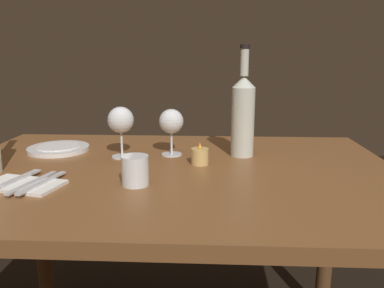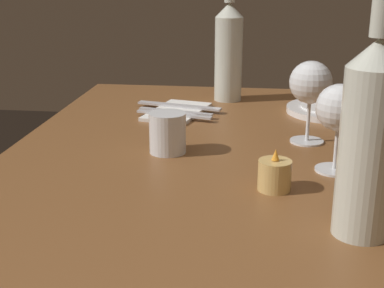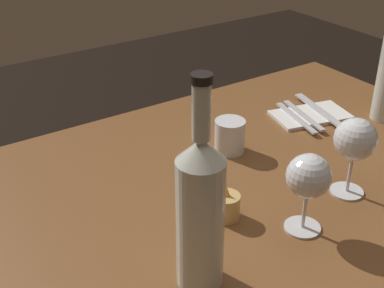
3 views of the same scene
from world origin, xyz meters
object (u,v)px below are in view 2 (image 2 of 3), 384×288
at_px(wine_bottle_second, 229,49).
at_px(folded_napkin, 177,112).
at_px(wine_bottle, 370,135).
at_px(fork_inner, 176,112).
at_px(dinner_plate, 330,110).
at_px(votive_candle, 275,176).
at_px(fork_outer, 174,114).
at_px(water_tumbler, 168,135).
at_px(wine_glass_left, 339,110).
at_px(table_knife, 179,106).
at_px(wine_glass_right, 311,84).

relative_size(wine_bottle_second, folded_napkin, 1.65).
height_order(wine_bottle, folded_napkin, wine_bottle).
bearing_deg(wine_bottle, wine_bottle_second, 16.86).
distance_m(wine_bottle_second, folded_napkin, 0.23).
distance_m(folded_napkin, fork_inner, 0.03).
bearing_deg(dinner_plate, votive_candle, 163.93).
xyz_separation_m(votive_candle, fork_outer, (0.38, 0.22, -0.01)).
height_order(water_tumbler, votive_candle, water_tumbler).
bearing_deg(wine_bottle_second, fork_inner, 147.87).
distance_m(wine_glass_left, water_tumbler, 0.31).
relative_size(wine_glass_left, votive_candle, 2.24).
relative_size(wine_glass_left, folded_napkin, 0.71).
distance_m(water_tumbler, table_knife, 0.31).
relative_size(dinner_plate, fork_inner, 1.14).
relative_size(wine_bottle_second, fork_outer, 1.95).
height_order(folded_napkin, table_knife, table_knife).
height_order(votive_candle, dinner_plate, votive_candle).
relative_size(wine_bottle_second, water_tumbler, 4.61).
height_order(wine_bottle, fork_outer, wine_bottle).
bearing_deg(votive_candle, wine_glass_right, -15.39).
height_order(dinner_plate, fork_inner, dinner_plate).
height_order(wine_bottle_second, votive_candle, wine_bottle_second).
xyz_separation_m(wine_glass_left, fork_outer, (0.29, 0.32, -0.10)).
height_order(wine_glass_right, fork_outer, wine_glass_right).
height_order(folded_napkin, fork_outer, fork_outer).
height_order(votive_candle, fork_outer, votive_candle).
height_order(votive_candle, fork_inner, votive_candle).
bearing_deg(fork_outer, wine_glass_right, -115.17).
relative_size(dinner_plate, fork_outer, 1.14).
distance_m(dinner_plate, table_knife, 0.36).
bearing_deg(dinner_plate, wine_glass_right, 163.22).
distance_m(wine_bottle_second, fork_outer, 0.26).
bearing_deg(folded_napkin, water_tumbler, -174.95).
bearing_deg(fork_inner, water_tumbler, -174.45).
distance_m(wine_glass_right, water_tumbler, 0.29).
bearing_deg(wine_glass_right, wine_glass_left, -167.30).
xyz_separation_m(wine_glass_left, dinner_plate, (0.39, -0.04, -0.10)).
distance_m(wine_glass_left, folded_napkin, 0.48).
relative_size(wine_glass_right, votive_candle, 2.40).
xyz_separation_m(wine_bottle, folded_napkin, (0.57, 0.33, -0.13)).
bearing_deg(wine_bottle, wine_glass_right, 5.91).
xyz_separation_m(water_tumbler, dinner_plate, (0.33, -0.33, -0.03)).
xyz_separation_m(wine_bottle, fork_outer, (0.52, 0.33, -0.12)).
bearing_deg(wine_bottle_second, water_tumbler, 168.77).
xyz_separation_m(wine_glass_right, wine_bottle_second, (0.33, 0.18, 0.02)).
bearing_deg(wine_glass_right, water_tumbler, 109.63).
distance_m(folded_napkin, fork_outer, 0.05).
bearing_deg(table_knife, wine_bottle_second, -42.55).
relative_size(wine_bottle, wine_bottle_second, 1.00).
distance_m(fork_outer, table_knife, 0.08).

